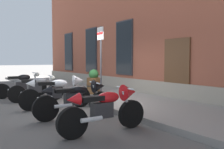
# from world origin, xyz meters

# --- Properties ---
(ground_plane) EXTENTS (140.00, 140.00, 0.00)m
(ground_plane) POSITION_xyz_m (0.00, 0.00, 0.00)
(ground_plane) COLOR #565451
(sidewalk) EXTENTS (27.39, 2.96, 0.15)m
(sidewalk) POSITION_xyz_m (0.00, 1.48, 0.07)
(sidewalk) COLOR gray
(sidewalk) RESTS_ON ground_plane
(motorcycle_black_naked) EXTENTS (0.62, 2.12, 1.00)m
(motorcycle_black_naked) POSITION_xyz_m (-2.96, -1.30, 0.49)
(motorcycle_black_naked) COLOR black
(motorcycle_black_naked) RESTS_ON ground_plane
(motorcycle_grey_naked) EXTENTS (0.62, 2.00, 0.95)m
(motorcycle_grey_naked) POSITION_xyz_m (-1.57, -1.12, 0.47)
(motorcycle_grey_naked) COLOR black
(motorcycle_grey_naked) RESTS_ON ground_plane
(motorcycle_white_sport) EXTENTS (0.76, 2.17, 1.05)m
(motorcycle_white_sport) POSITION_xyz_m (0.12, -0.97, 0.57)
(motorcycle_white_sport) COLOR black
(motorcycle_white_sport) RESTS_ON ground_plane
(motorcycle_black_sport) EXTENTS (0.62, 2.17, 0.98)m
(motorcycle_black_sport) POSITION_xyz_m (1.47, -0.99, 0.54)
(motorcycle_black_sport) COLOR black
(motorcycle_black_sport) RESTS_ON ground_plane
(motorcycle_red_sport) EXTENTS (0.62, 2.05, 0.99)m
(motorcycle_red_sport) POSITION_xyz_m (2.96, -1.06, 0.54)
(motorcycle_red_sport) COLOR black
(motorcycle_red_sport) RESTS_ON ground_plane
(parking_sign) EXTENTS (0.36, 0.07, 2.56)m
(parking_sign) POSITION_xyz_m (0.09, 0.61, 1.79)
(parking_sign) COLOR #4C4C51
(parking_sign) RESTS_ON sidewalk
(barrel_planter) EXTENTS (0.61, 0.61, 1.00)m
(barrel_planter) POSITION_xyz_m (-1.24, 1.11, 0.58)
(barrel_planter) COLOR brown
(barrel_planter) RESTS_ON sidewalk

